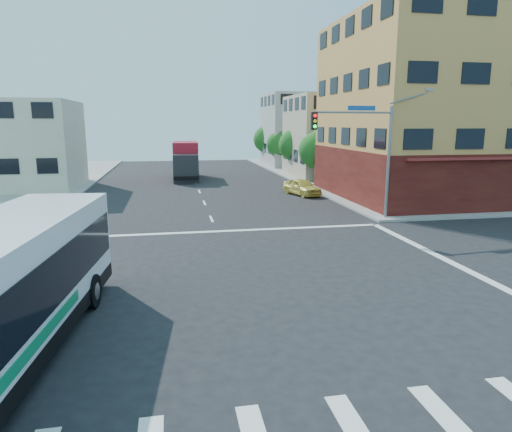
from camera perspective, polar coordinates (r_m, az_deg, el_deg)
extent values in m
plane|color=black|center=(16.72, -1.60, -9.42)|extent=(120.00, 120.00, 0.00)
cube|color=gray|center=(63.07, 25.99, 5.00)|extent=(50.00, 50.00, 0.15)
cube|color=#CD8C49|center=(40.68, 23.42, 12.05)|extent=(18.00, 15.00, 14.00)
cube|color=#5C1F15|center=(40.86, 22.86, 5.04)|extent=(18.09, 15.08, 4.00)
cube|color=#B7A78C|center=(53.13, 11.03, 9.73)|extent=(12.00, 10.00, 9.00)
cube|color=#A8A8A3|center=(66.34, 6.56, 10.61)|extent=(12.00, 10.00, 10.00)
cube|color=beige|center=(47.76, -28.63, 7.77)|extent=(12.00, 10.00, 8.00)
cylinder|color=gray|center=(29.47, 16.21, 6.25)|extent=(0.18, 0.18, 7.00)
cylinder|color=gray|center=(28.11, 12.13, 12.55)|extent=(5.01, 0.62, 0.12)
cube|color=black|center=(27.01, 7.28, 11.70)|extent=(0.32, 0.30, 1.00)
sphere|color=#FF0C0C|center=(26.85, 7.41, 12.34)|extent=(0.20, 0.20, 0.20)
sphere|color=yellow|center=(26.85, 7.40, 11.70)|extent=(0.20, 0.20, 0.20)
sphere|color=#19FF33|center=(26.85, 7.38, 11.06)|extent=(0.20, 0.20, 0.20)
cube|color=#154894|center=(28.35, 13.07, 13.00)|extent=(1.80, 0.22, 0.28)
cube|color=gray|center=(30.86, 20.77, 14.57)|extent=(0.50, 0.22, 0.14)
cylinder|color=#3A2815|center=(45.97, 7.54, 5.17)|extent=(0.28, 0.28, 1.92)
sphere|color=#1A5C1D|center=(45.77, 7.62, 8.16)|extent=(3.60, 3.60, 3.60)
sphere|color=#1A5C1D|center=(45.57, 8.25, 9.26)|extent=(2.52, 2.52, 2.52)
cylinder|color=#3A2815|center=(53.59, 4.89, 6.16)|extent=(0.28, 0.28, 1.99)
sphere|color=#1A5C1D|center=(53.41, 4.93, 8.85)|extent=(3.80, 3.80, 3.80)
sphere|color=#1A5C1D|center=(53.20, 5.46, 9.85)|extent=(2.66, 2.66, 2.66)
cylinder|color=#3A2815|center=(61.31, 2.89, 6.81)|extent=(0.28, 0.28, 1.89)
sphere|color=#1A5C1D|center=(61.17, 2.91, 8.96)|extent=(3.40, 3.40, 3.40)
sphere|color=#1A5C1D|center=(60.94, 3.36, 9.75)|extent=(2.38, 2.38, 2.38)
cylinder|color=#3A2815|center=(69.09, 1.34, 7.41)|extent=(0.28, 0.28, 2.03)
sphere|color=#1A5C1D|center=(68.95, 1.35, 9.58)|extent=(4.00, 4.00, 4.00)
sphere|color=#1A5C1D|center=(68.71, 1.74, 10.40)|extent=(2.80, 2.80, 2.80)
cube|color=black|center=(18.16, -22.21, -1.97)|extent=(2.54, 0.33, 1.47)
cube|color=#E5590C|center=(17.98, -22.44, 1.42)|extent=(2.07, 0.27, 0.30)
cube|color=#0E7F49|center=(11.72, -25.64, -14.06)|extent=(0.65, 5.94, 0.30)
cylinder|color=black|center=(16.96, -28.38, -8.52)|extent=(0.44, 1.16, 1.13)
cylinder|color=#99999E|center=(17.03, -28.85, -8.50)|extent=(0.10, 0.57, 0.56)
cylinder|color=black|center=(16.09, -19.80, -8.84)|extent=(0.44, 1.16, 1.13)
cylinder|color=#99999E|center=(16.05, -19.28, -8.86)|extent=(0.10, 0.57, 0.56)
cube|color=#222227|center=(47.29, -8.74, 5.88)|extent=(2.62, 2.51, 2.87)
cube|color=black|center=(46.21, -8.76, 6.30)|extent=(2.32, 0.17, 1.10)
cube|color=#A81527|center=(51.39, -8.78, 7.31)|extent=(2.86, 6.26, 3.31)
cube|color=black|center=(50.23, -8.72, 5.26)|extent=(2.73, 8.90, 0.33)
cylinder|color=black|center=(47.62, -10.11, 4.81)|extent=(0.35, 1.11, 1.10)
cylinder|color=black|center=(47.61, -7.31, 4.89)|extent=(0.35, 1.11, 1.10)
cylinder|color=black|center=(50.80, -10.02, 5.22)|extent=(0.35, 1.11, 1.10)
cylinder|color=black|center=(50.79, -7.40, 5.30)|extent=(0.35, 1.11, 1.10)
cylinder|color=black|center=(53.53, -9.96, 5.54)|extent=(0.35, 1.11, 1.10)
cylinder|color=black|center=(53.53, -7.47, 5.62)|extent=(0.35, 1.11, 1.10)
imported|color=#DFCA52|center=(38.73, 5.77, 3.65)|extent=(2.78, 4.44, 1.41)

